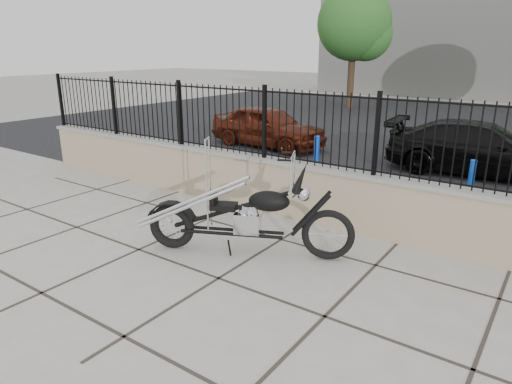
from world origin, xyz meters
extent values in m
plane|color=#99968E|center=(0.00, 0.00, 0.00)|extent=(90.00, 90.00, 0.00)
plane|color=black|center=(0.00, 12.50, 0.00)|extent=(30.00, 30.00, 0.00)
cube|color=gray|center=(0.00, 2.50, 0.48)|extent=(14.00, 0.36, 0.96)
cube|color=black|center=(0.00, 2.50, 1.56)|extent=(14.00, 0.08, 1.20)
imported|color=#4D170B|center=(-4.00, 7.10, 0.60)|extent=(3.61, 1.64, 1.20)
imported|color=black|center=(1.70, 7.30, 0.60)|extent=(4.25, 1.96, 1.20)
cylinder|color=#0D21C6|center=(-1.09, 4.64, 0.50)|extent=(0.15, 0.15, 1.00)
cylinder|color=#0D3EC4|center=(2.01, 4.67, 0.45)|extent=(0.14, 0.14, 0.90)
cylinder|color=#382619|center=(-5.83, 17.01, 1.60)|extent=(0.32, 0.32, 3.20)
sphere|color=#335821|center=(-5.83, 17.01, 4.05)|extent=(3.41, 3.41, 3.41)
camera|label=1|loc=(3.38, -3.97, 2.80)|focal=32.00mm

